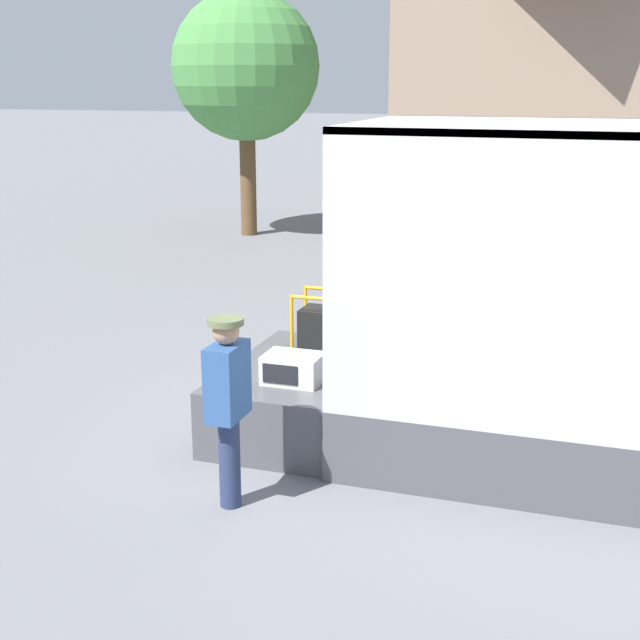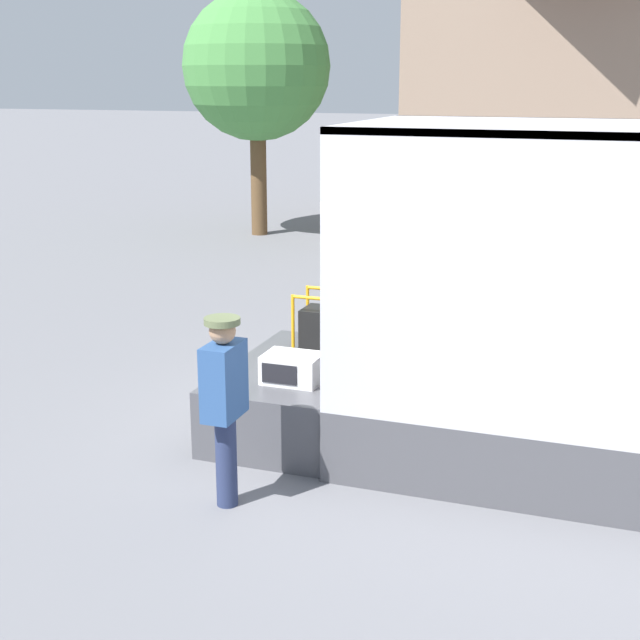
{
  "view_description": "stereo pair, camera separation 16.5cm",
  "coord_description": "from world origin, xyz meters",
  "px_view_note": "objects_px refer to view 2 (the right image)",
  "views": [
    {
      "loc": [
        2.29,
        -8.1,
        3.49
      ],
      "look_at": [
        -0.35,
        -0.2,
        1.21
      ],
      "focal_mm": 50.0,
      "sensor_mm": 36.0,
      "label": 1
    },
    {
      "loc": [
        2.44,
        -8.05,
        3.49
      ],
      "look_at": [
        -0.35,
        -0.2,
        1.21
      ],
      "focal_mm": 50.0,
      "sensor_mm": 36.0,
      "label": 2
    }
  ],
  "objects_px": {
    "portable_generator": "(329,329)",
    "worker_person": "(224,393)",
    "microwave": "(293,368)",
    "street_tree": "(257,67)"
  },
  "relations": [
    {
      "from": "microwave",
      "to": "portable_generator",
      "type": "bearing_deg",
      "value": 90.02
    },
    {
      "from": "portable_generator",
      "to": "worker_person",
      "type": "xyz_separation_m",
      "value": [
        -0.08,
        -2.4,
        0.09
      ]
    },
    {
      "from": "portable_generator",
      "to": "street_tree",
      "type": "height_order",
      "value": "street_tree"
    },
    {
      "from": "microwave",
      "to": "worker_person",
      "type": "height_order",
      "value": "worker_person"
    },
    {
      "from": "portable_generator",
      "to": "worker_person",
      "type": "bearing_deg",
      "value": -91.82
    },
    {
      "from": "microwave",
      "to": "worker_person",
      "type": "relative_size",
      "value": 0.33
    },
    {
      "from": "microwave",
      "to": "street_tree",
      "type": "relative_size",
      "value": 0.1
    },
    {
      "from": "microwave",
      "to": "portable_generator",
      "type": "distance_m",
      "value": 1.07
    },
    {
      "from": "street_tree",
      "to": "worker_person",
      "type": "bearing_deg",
      "value": -67.79
    },
    {
      "from": "portable_generator",
      "to": "worker_person",
      "type": "height_order",
      "value": "worker_person"
    }
  ]
}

